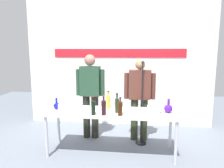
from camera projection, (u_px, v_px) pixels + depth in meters
The scene contains 25 objects.
ground_plane at pixel (111, 152), 3.67m from camera, with size 10.00×10.00×0.00m, color slate.
back_wall at pixel (119, 63), 4.93m from camera, with size 4.40×0.11×3.00m.
display_table at pixel (111, 115), 3.56m from camera, with size 2.23×0.65×0.75m.
decanter_blue_left at pixel (57, 106), 3.68m from camera, with size 0.11×0.11×0.20m.
decanter_blue_right at pixel (168, 108), 3.45m from camera, with size 0.14×0.14×0.24m.
presenter_left at pixel (90, 91), 4.17m from camera, with size 0.58×0.22×1.71m.
presenter_right at pixel (140, 95), 4.07m from camera, with size 0.61×0.22×1.61m.
wine_bottle_0 at pixel (104, 107), 3.33m from camera, with size 0.07×0.07×0.32m.
wine_bottle_1 at pixel (93, 107), 3.33m from camera, with size 0.07×0.07×0.31m.
wine_bottle_2 at pixel (108, 101), 3.71m from camera, with size 0.07×0.07×0.32m.
wine_bottle_3 at pixel (117, 104), 3.45m from camera, with size 0.07×0.07×0.33m.
wine_bottle_4 at pixel (120, 108), 3.30m from camera, with size 0.07×0.07×0.30m.
wine_glass_left_0 at pixel (68, 105), 3.60m from camera, with size 0.06×0.06×0.12m.
wine_glass_left_1 at pixel (81, 103), 3.70m from camera, with size 0.06×0.06×0.15m.
wine_glass_left_2 at pixel (68, 107), 3.38m from camera, with size 0.07×0.07×0.16m.
wine_glass_left_3 at pixel (81, 106), 3.47m from camera, with size 0.07×0.07×0.15m.
wine_glass_left_4 at pixel (73, 103), 3.71m from camera, with size 0.06×0.06×0.15m.
wine_glass_left_5 at pixel (60, 107), 3.42m from camera, with size 0.06×0.06×0.15m.
wine_glass_right_0 at pixel (151, 104), 3.56m from camera, with size 0.06×0.06×0.16m.
wine_glass_right_1 at pixel (160, 107), 3.40m from camera, with size 0.06×0.06×0.16m.
wine_glass_right_2 at pixel (149, 108), 3.35m from camera, with size 0.06×0.06×0.16m.
wine_glass_right_3 at pixel (157, 105), 3.54m from camera, with size 0.06×0.06×0.16m.
wine_glass_right_4 at pixel (162, 109), 3.27m from camera, with size 0.06×0.06×0.16m.
wine_glass_right_5 at pixel (150, 103), 3.68m from camera, with size 0.06×0.06×0.16m.
microphone_stand at pixel (142, 117), 3.94m from camera, with size 0.20×0.20×1.60m.
Camera 1 is at (0.41, -3.41, 1.77)m, focal length 33.28 mm.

